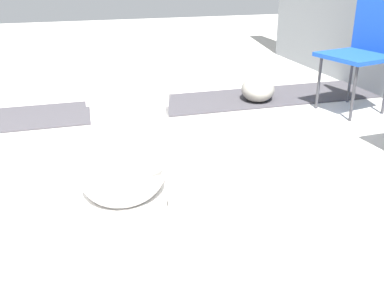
# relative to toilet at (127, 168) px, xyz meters

# --- Properties ---
(ground_plane) EXTENTS (14.00, 14.00, 0.00)m
(ground_plane) POSITION_rel_toilet_xyz_m (-0.21, -0.21, -0.22)
(ground_plane) COLOR beige
(gravel_strip) EXTENTS (0.56, 8.00, 0.01)m
(gravel_strip) POSITION_rel_toilet_xyz_m (-1.52, 0.29, -0.21)
(gravel_strip) COLOR #423F44
(gravel_strip) RESTS_ON ground
(toilet) EXTENTS (0.71, 0.54, 0.52)m
(toilet) POSITION_rel_toilet_xyz_m (0.00, 0.00, 0.00)
(toilet) COLOR white
(toilet) RESTS_ON ground
(folding_chair_left) EXTENTS (0.53, 0.53, 0.83)m
(folding_chair_left) POSITION_rel_toilet_xyz_m (-1.03, 1.94, 0.29)
(folding_chair_left) COLOR #1947B2
(folding_chair_left) RESTS_ON ground
(boulder_near) EXTENTS (0.43, 0.39, 0.20)m
(boulder_near) POSITION_rel_toilet_xyz_m (-1.45, 1.29, -0.12)
(boulder_near) COLOR gray
(boulder_near) RESTS_ON ground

